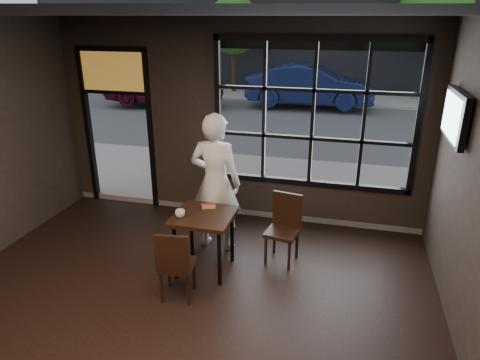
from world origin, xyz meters
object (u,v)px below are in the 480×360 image
(cafe_table, at_px, (205,242))
(man, at_px, (216,183))
(chair_near, at_px, (177,263))
(navy_car, at_px, (310,85))

(cafe_table, distance_m, man, 0.88)
(cafe_table, height_order, man, man)
(chair_near, distance_m, navy_car, 11.77)
(man, bearing_deg, navy_car, -89.05)
(navy_car, bearing_deg, cafe_table, 178.04)
(man, xyz_separation_m, navy_car, (0.25, 10.48, -0.16))
(cafe_table, bearing_deg, navy_car, 88.93)
(cafe_table, height_order, chair_near, chair_near)
(cafe_table, relative_size, man, 0.41)
(man, bearing_deg, chair_near, 88.67)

